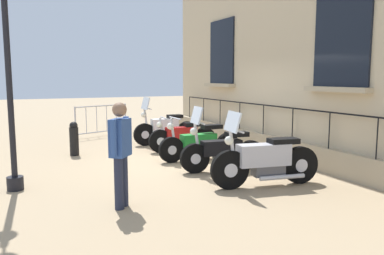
% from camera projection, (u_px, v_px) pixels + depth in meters
% --- Properties ---
extents(ground_plane, '(60.00, 60.00, 0.00)m').
position_uv_depth(ground_plane, '(190.00, 161.00, 9.14)').
color(ground_plane, tan).
extents(building_facade, '(0.82, 10.88, 7.84)m').
position_uv_depth(building_facade, '(280.00, 3.00, 9.68)').
color(building_facade, '#C6B28E').
rests_on(building_facade, ground_plane).
extents(motorcycle_white, '(1.99, 0.67, 1.41)m').
position_uv_depth(motorcycle_white, '(165.00, 129.00, 11.40)').
color(motorcycle_white, black).
rests_on(motorcycle_white, ground_plane).
extents(motorcycle_red, '(1.88, 0.60, 0.94)m').
position_uv_depth(motorcycle_red, '(183.00, 137.00, 10.31)').
color(motorcycle_red, black).
rests_on(motorcycle_red, ground_plane).
extents(motorcycle_green, '(2.12, 0.62, 1.05)m').
position_uv_depth(motorcycle_green, '(200.00, 143.00, 9.24)').
color(motorcycle_green, black).
rests_on(motorcycle_green, ground_plane).
extents(motorcycle_black, '(1.91, 0.63, 1.38)m').
position_uv_depth(motorcycle_black, '(223.00, 151.00, 8.14)').
color(motorcycle_black, black).
rests_on(motorcycle_black, ground_plane).
extents(motorcycle_silver, '(2.09, 0.76, 1.38)m').
position_uv_depth(motorcycle_silver, '(265.00, 160.00, 6.97)').
color(motorcycle_silver, black).
rests_on(motorcycle_silver, ground_plane).
extents(lamppost, '(0.32, 1.02, 4.27)m').
position_uv_depth(lamppost, '(6.00, 25.00, 6.43)').
color(lamppost, black).
rests_on(lamppost, ground_plane).
extents(crowd_barrier, '(1.89, 0.80, 1.05)m').
position_uv_depth(crowd_barrier, '(102.00, 119.00, 13.01)').
color(crowd_barrier, '#B7B7BF').
rests_on(crowd_barrier, ground_plane).
extents(bollard, '(0.23, 0.23, 0.86)m').
position_uv_depth(bollard, '(74.00, 139.00, 9.75)').
color(bollard, black).
rests_on(bollard, ground_plane).
extents(pedestrian_standing, '(0.40, 0.43, 1.61)m').
position_uv_depth(pedestrian_standing, '(120.00, 149.00, 5.77)').
color(pedestrian_standing, '#23283D').
rests_on(pedestrian_standing, ground_plane).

